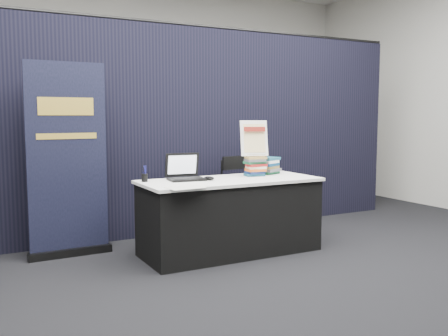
% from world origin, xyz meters
% --- Properties ---
extents(floor, '(8.00, 8.00, 0.00)m').
position_xyz_m(floor, '(0.00, 0.00, 0.00)').
color(floor, black).
rests_on(floor, ground).
extents(wall_back, '(8.00, 0.02, 3.50)m').
position_xyz_m(wall_back, '(0.00, 4.00, 1.75)').
color(wall_back, beige).
rests_on(wall_back, floor).
extents(drape_partition, '(6.00, 0.08, 2.40)m').
position_xyz_m(drape_partition, '(0.00, 1.60, 1.20)').
color(drape_partition, black).
rests_on(drape_partition, floor).
extents(display_table, '(1.80, 0.75, 0.75)m').
position_xyz_m(display_table, '(0.00, 0.55, 0.38)').
color(display_table, black).
rests_on(display_table, floor).
extents(laptop, '(0.37, 0.31, 0.26)m').
position_xyz_m(laptop, '(-0.42, 0.71, 0.81)').
color(laptop, black).
rests_on(laptop, display_table).
extents(mouse, '(0.12, 0.14, 0.04)m').
position_xyz_m(mouse, '(-0.23, 0.57, 0.77)').
color(mouse, black).
rests_on(mouse, display_table).
extents(brochure_left, '(0.28, 0.21, 0.00)m').
position_xyz_m(brochure_left, '(-0.53, 0.32, 0.75)').
color(brochure_left, white).
rests_on(brochure_left, display_table).
extents(brochure_mid, '(0.34, 0.25, 0.00)m').
position_xyz_m(brochure_mid, '(-0.64, 0.22, 0.75)').
color(brochure_mid, silver).
rests_on(brochure_mid, display_table).
extents(brochure_right, '(0.30, 0.22, 0.00)m').
position_xyz_m(brochure_right, '(-0.58, 0.28, 0.75)').
color(brochure_right, white).
rests_on(brochure_right, display_table).
extents(pen_cup, '(0.08, 0.08, 0.08)m').
position_xyz_m(pen_cup, '(-0.82, 0.76, 0.79)').
color(pen_cup, black).
rests_on(pen_cup, display_table).
extents(book_stack_tall, '(0.20, 0.16, 0.21)m').
position_xyz_m(book_stack_tall, '(0.36, 0.66, 0.85)').
color(book_stack_tall, '#1C536B').
rests_on(book_stack_tall, display_table).
extents(book_stack_short, '(0.26, 0.23, 0.18)m').
position_xyz_m(book_stack_short, '(0.58, 0.74, 0.84)').
color(book_stack_short, '#1A623C').
rests_on(book_stack_short, display_table).
extents(info_sign, '(0.31, 0.20, 0.39)m').
position_xyz_m(info_sign, '(0.36, 0.69, 1.14)').
color(info_sign, black).
rests_on(info_sign, book_stack_tall).
extents(pullup_banner, '(0.81, 0.12, 1.90)m').
position_xyz_m(pullup_banner, '(-1.45, 1.19, 0.84)').
color(pullup_banner, black).
rests_on(pullup_banner, floor).
extents(stacking_chair, '(0.46, 0.47, 0.91)m').
position_xyz_m(stacking_chair, '(0.51, 1.16, 0.50)').
color(stacking_chair, black).
rests_on(stacking_chair, floor).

